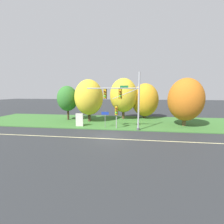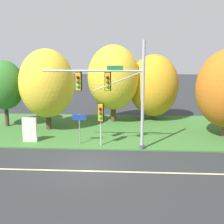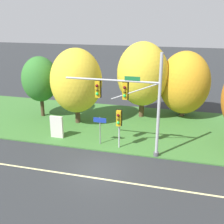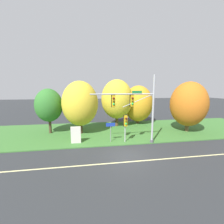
{
  "view_description": "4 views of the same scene",
  "coord_description": "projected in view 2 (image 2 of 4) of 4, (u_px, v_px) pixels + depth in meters",
  "views": [
    {
      "loc": [
        2.76,
        -17.16,
        5.27
      ],
      "look_at": [
        -0.04,
        3.59,
        2.36
      ],
      "focal_mm": 24.0,
      "sensor_mm": 36.0,
      "label": 1
    },
    {
      "loc": [
        2.6,
        -16.63,
        6.81
      ],
      "look_at": [
        1.41,
        3.67,
        2.58
      ],
      "focal_mm": 45.0,
      "sensor_mm": 36.0,
      "label": 2
    },
    {
      "loc": [
        5.26,
        -16.23,
        10.08
      ],
      "look_at": [
        0.09,
        3.15,
        3.1
      ],
      "focal_mm": 45.0,
      "sensor_mm": 36.0,
      "label": 3
    },
    {
      "loc": [
        -3.57,
        -12.85,
        6.25
      ],
      "look_at": [
        -0.77,
        4.29,
        3.51
      ],
      "focal_mm": 24.0,
      "sensor_mm": 36.0,
      "label": 4
    }
  ],
  "objects": [
    {
      "name": "lane_stripe",
      "position": [
        83.0,
        171.0,
        16.62
      ],
      "size": [
        36.0,
        0.16,
        0.01
      ],
      "primitive_type": "cube",
      "color": "beige",
      "rests_on": "ground"
    },
    {
      "name": "tree_mid_verge",
      "position": [
        154.0,
        86.0,
        28.76
      ],
      "size": [
        5.06,
        5.06,
        6.66
      ],
      "color": "brown",
      "rests_on": "grass_verge"
    },
    {
      "name": "traffic_signal_mast",
      "position": [
        116.0,
        89.0,
        19.44
      ],
      "size": [
        7.14,
        0.49,
        7.63
      ],
      "color": "#9EA0A5",
      "rests_on": "grass_verge"
    },
    {
      "name": "info_kiosk",
      "position": [
        30.0,
        130.0,
        21.68
      ],
      "size": [
        1.1,
        0.24,
        1.9
      ],
      "color": "beige",
      "rests_on": "grass_verge"
    },
    {
      "name": "pedestrian_signal_near_kerb",
      "position": [
        101.0,
        115.0,
        20.39
      ],
      "size": [
        0.46,
        0.55,
        3.21
      ],
      "color": "#9EA0A5",
      "rests_on": "grass_verge"
    },
    {
      "name": "ground_plane",
      "position": [
        86.0,
        163.0,
        17.79
      ],
      "size": [
        160.0,
        160.0,
        0.0
      ],
      "primitive_type": "plane",
      "color": "#282B2D"
    },
    {
      "name": "tree_left_of_mast",
      "position": [
        47.0,
        84.0,
        24.71
      ],
      "size": [
        4.84,
        4.84,
        7.16
      ],
      "color": "#423021",
      "rests_on": "grass_verge"
    },
    {
      "name": "grass_verge",
      "position": [
        100.0,
        129.0,
        25.85
      ],
      "size": [
        48.0,
        11.5,
        0.1
      ],
      "primitive_type": "cube",
      "color": "#386B2D",
      "rests_on": "ground"
    },
    {
      "name": "route_sign_post",
      "position": [
        79.0,
        123.0,
        21.05
      ],
      "size": [
        1.06,
        0.08,
        2.31
      ],
      "color": "slate",
      "rests_on": "grass_verge"
    },
    {
      "name": "tree_nearest_road",
      "position": [
        4.0,
        85.0,
        25.82
      ],
      "size": [
        3.62,
        3.62,
        6.14
      ],
      "color": "#423021",
      "rests_on": "grass_verge"
    },
    {
      "name": "tree_behind_signpost",
      "position": [
        113.0,
        78.0,
        27.53
      ],
      "size": [
        5.06,
        5.06,
        7.59
      ],
      "color": "#4C3823",
      "rests_on": "grass_verge"
    }
  ]
}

